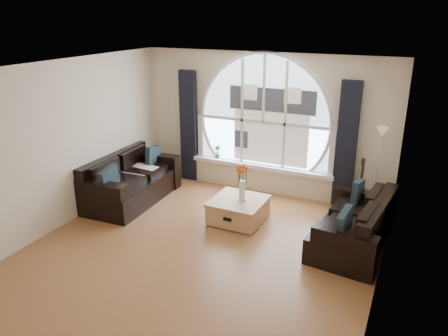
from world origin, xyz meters
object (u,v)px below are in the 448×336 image
sofa_left (132,181)px  potted_plant (218,152)px  coffee_chest (238,209)px  guitar (361,185)px  vase_flowers (242,178)px  floor_lamp (377,173)px  sofa_right (353,222)px

sofa_left → potted_plant: bearing=51.5°
sofa_left → coffee_chest: size_ratio=2.21×
guitar → potted_plant: 2.92m
coffee_chest → guitar: 2.20m
potted_plant → guitar: bearing=-4.8°
coffee_chest → vase_flowers: (0.06, 0.02, 0.57)m
coffee_chest → potted_plant: (-1.08, 1.43, 0.47)m
vase_flowers → floor_lamp: bearing=30.4°
coffee_chest → vase_flowers: bearing=17.8°
sofa_left → coffee_chest: sofa_left is taller
sofa_right → potted_plant: size_ratio=6.52×
floor_lamp → potted_plant: 3.15m
guitar → coffee_chest: bearing=-147.0°
coffee_chest → floor_lamp: size_ratio=0.55×
sofa_left → potted_plant: 1.85m
vase_flowers → coffee_chest: bearing=-163.7°
guitar → potted_plant: bearing=175.2°
vase_flowers → guitar: (1.77, 1.17, -0.25)m
sofa_right → floor_lamp: size_ratio=1.11×
coffee_chest → sofa_right: bearing=-0.3°
floor_lamp → potted_plant: size_ratio=5.87×
sofa_left → coffee_chest: 2.17m
sofa_left → floor_lamp: size_ratio=1.22×
sofa_left → guitar: bearing=15.1°
floor_lamp → guitar: bearing=-177.5°
sofa_right → guitar: guitar is taller
sofa_left → potted_plant: size_ratio=7.18×
sofa_right → potted_plant: 3.34m
guitar → vase_flowers: bearing=-146.6°
vase_flowers → potted_plant: 1.81m
sofa_right → coffee_chest: bearing=-174.6°
floor_lamp → vase_flowers: bearing=-149.6°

